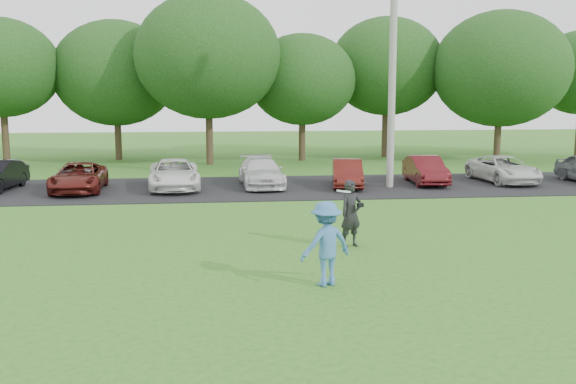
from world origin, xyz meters
name	(u,v)px	position (x,y,z in m)	size (l,w,h in m)	color
ground	(309,288)	(0.00, 0.00, 0.00)	(100.00, 100.00, 0.00)	#29651D
parking_lot	(260,187)	(0.00, 13.00, 0.01)	(32.00, 6.50, 0.03)	black
utility_pole	(393,53)	(5.02, 12.49, 5.14)	(0.28, 0.28, 10.27)	gray
frisbee_player	(326,243)	(0.34, 0.12, 0.82)	(1.21, 0.96, 1.87)	teal
camera_bystander	(351,214)	(1.47, 3.14, 0.81)	(0.70, 0.60, 1.61)	black
parked_cars	(263,173)	(0.13, 13.02, 0.58)	(28.44, 4.51, 1.16)	#A0A2A7
tree_row	(275,69)	(1.51, 22.76, 4.91)	(42.39, 9.85, 8.64)	#38281C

